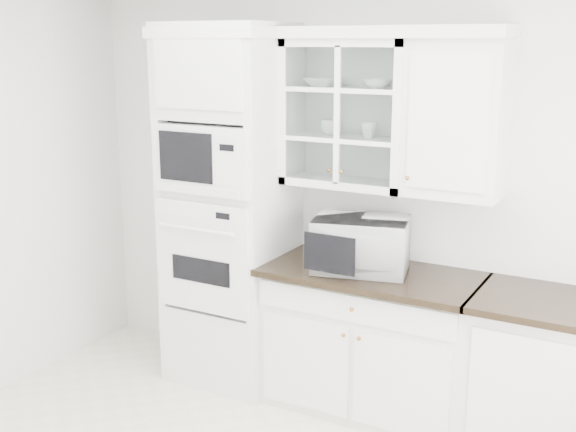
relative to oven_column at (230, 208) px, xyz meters
The scene contains 12 objects.
room_shell 1.37m from the oven_column, 52.79° to the right, with size 4.00×3.50×2.70m.
oven_column is the anchor object (origin of this frame).
base_cabinet_run 1.27m from the oven_column, ahead, with size 1.32×0.67×0.92m.
extra_base_cabinet 2.16m from the oven_column, ahead, with size 0.72×0.67×0.92m.
upper_cabinet_glass 1.03m from the oven_column, 12.10° to the left, with size 0.80×0.33×0.90m.
upper_cabinet_solid 1.60m from the oven_column, ahead, with size 0.55×0.33×0.90m, color white.
crown_molding 1.33m from the oven_column, 11.90° to the left, with size 2.14×0.38×0.07m, color white.
countertop_microwave 0.96m from the oven_column, ahead, with size 0.56×0.47×0.33m, color white.
bowl_a 1.05m from the oven_column, 13.96° to the left, with size 0.22×0.22×0.05m, color white.
bowl_b 1.29m from the oven_column, ahead, with size 0.17×0.17×0.05m, color white.
cup_a 0.88m from the oven_column, 16.06° to the left, with size 0.12×0.12×0.09m, color white.
cup_b 1.08m from the oven_column, 10.51° to the left, with size 0.10×0.10×0.10m, color white.
Camera 1 is at (1.87, -2.49, 2.28)m, focal length 45.00 mm.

